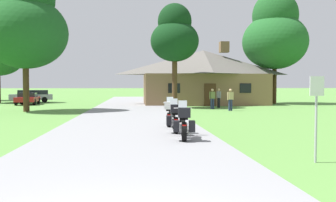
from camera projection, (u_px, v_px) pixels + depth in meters
ground_plane at (131, 115)px, 23.99m from camera, size 500.00×500.00×0.00m
asphalt_driveway at (131, 117)px, 22.00m from camera, size 6.40×80.00×0.06m
motorcycle_red_nearest_to_camera at (184, 123)px, 12.75m from camera, size 0.83×2.08×1.30m
motorcycle_red_second_in_row at (175, 118)px, 14.79m from camera, size 0.77×2.08×1.30m
motorcycle_white_farthest_in_row at (169, 113)px, 17.12m from camera, size 0.73×2.08×1.30m
stone_lodge at (203, 77)px, 37.92m from camera, size 12.77×7.42×6.41m
bystander_gray_shirt_near_lodge at (219, 97)px, 31.76m from camera, size 0.32×0.53×1.67m
bystander_olive_shirt_beside_signpost at (212, 98)px, 29.96m from camera, size 0.53×0.32×1.67m
bystander_tan_shirt_by_tree at (230, 99)px, 27.98m from camera, size 0.53×0.32×1.67m
metal_signpost_roadside at (316, 108)px, 9.12m from camera, size 0.36×0.06×2.14m
tree_right_of_lodge at (275, 34)px, 38.69m from camera, size 6.76×6.76×11.73m
tree_by_lodge_front at (175, 36)px, 31.25m from camera, size 4.08×4.08×8.83m
tree_left_near at (25, 23)px, 26.90m from camera, size 6.14×6.14×10.51m
parked_silver_suv_far_left at (32, 96)px, 41.94m from camera, size 4.90×2.86×1.40m
parked_red_sedan_far_left at (28, 98)px, 37.04m from camera, size 2.26×4.36×1.20m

